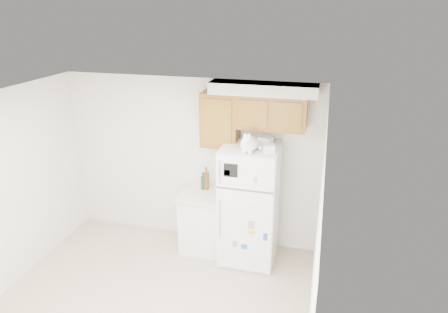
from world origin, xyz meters
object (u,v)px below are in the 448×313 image
(refrigerator, at_px, (249,205))
(storage_box_back, at_px, (265,141))
(bottle_amber, at_px, (206,178))
(base_counter, at_px, (204,220))
(bottle_green, at_px, (203,181))
(storage_box_front, at_px, (269,148))
(cat, at_px, (249,143))

(refrigerator, distance_m, storage_box_back, 0.93)
(storage_box_back, xyz_separation_m, bottle_amber, (-0.84, 0.05, -0.66))
(base_counter, height_order, bottle_green, bottle_green)
(refrigerator, bearing_deg, storage_box_front, -26.17)
(refrigerator, xyz_separation_m, bottle_green, (-0.72, 0.17, 0.20))
(base_counter, xyz_separation_m, bottle_amber, (0.01, 0.12, 0.63))
(refrigerator, relative_size, bottle_green, 6.26)
(refrigerator, distance_m, bottle_green, 0.77)
(storage_box_front, distance_m, bottle_amber, 1.18)
(base_counter, relative_size, bottle_amber, 2.68)
(cat, height_order, bottle_green, cat)
(storage_box_back, bearing_deg, bottle_amber, -165.30)
(cat, distance_m, bottle_amber, 1.05)
(storage_box_back, bearing_deg, base_counter, -157.46)
(bottle_green, bearing_deg, base_counter, -71.04)
(cat, xyz_separation_m, bottle_green, (-0.73, 0.35, -0.75))
(base_counter, distance_m, storage_box_front, 1.60)
(storage_box_front, bearing_deg, storage_box_back, 94.30)
(cat, bearing_deg, base_counter, 160.04)
(storage_box_back, distance_m, storage_box_front, 0.28)
(bottle_amber, bearing_deg, cat, -28.42)
(storage_box_front, height_order, bottle_green, storage_box_front)
(base_counter, distance_m, bottle_green, 0.60)
(storage_box_back, relative_size, storage_box_front, 1.20)
(refrigerator, distance_m, bottle_amber, 0.74)
(cat, distance_m, bottle_green, 1.10)
(base_counter, distance_m, bottle_amber, 0.64)
(base_counter, height_order, storage_box_front, storage_box_front)
(refrigerator, relative_size, bottle_amber, 4.95)
(storage_box_back, relative_size, bottle_green, 0.66)
(refrigerator, bearing_deg, storage_box_back, 41.47)
(refrigerator, height_order, bottle_green, refrigerator)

